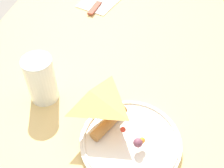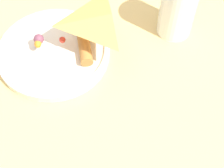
{
  "view_description": "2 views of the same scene",
  "coord_description": "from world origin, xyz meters",
  "px_view_note": "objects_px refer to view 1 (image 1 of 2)",
  "views": [
    {
      "loc": [
        -0.48,
        -0.1,
        1.31
      ],
      "look_at": [
        -0.05,
        -0.0,
        0.83
      ],
      "focal_mm": 45.0,
      "sensor_mm": 36.0,
      "label": 1
    },
    {
      "loc": [
        0.26,
        -0.22,
        1.3
      ],
      "look_at": [
        -0.0,
        -0.03,
        0.8
      ],
      "focal_mm": 55.0,
      "sensor_mm": 36.0,
      "label": 2
    }
  ],
  "objects_px": {
    "dining_table": "(115,112)",
    "butter_knife": "(101,0)",
    "plate_pizza": "(129,140)",
    "milk_glass": "(41,80)",
    "napkin_folded": "(102,0)"
  },
  "relations": [
    {
      "from": "dining_table",
      "to": "plate_pizza",
      "type": "bearing_deg",
      "value": -156.54
    },
    {
      "from": "plate_pizza",
      "to": "butter_knife",
      "type": "relative_size",
      "value": 1.0
    },
    {
      "from": "milk_glass",
      "to": "butter_knife",
      "type": "distance_m",
      "value": 0.48
    },
    {
      "from": "plate_pizza",
      "to": "dining_table",
      "type": "bearing_deg",
      "value": 23.46
    },
    {
      "from": "butter_knife",
      "to": "milk_glass",
      "type": "bearing_deg",
      "value": -174.8
    },
    {
      "from": "milk_glass",
      "to": "napkin_folded",
      "type": "height_order",
      "value": "milk_glass"
    },
    {
      "from": "milk_glass",
      "to": "butter_knife",
      "type": "bearing_deg",
      "value": -2.99
    },
    {
      "from": "milk_glass",
      "to": "dining_table",
      "type": "bearing_deg",
      "value": -69.98
    },
    {
      "from": "plate_pizza",
      "to": "butter_knife",
      "type": "distance_m",
      "value": 0.6
    },
    {
      "from": "dining_table",
      "to": "butter_knife",
      "type": "xyz_separation_m",
      "value": [
        0.41,
        0.15,
        0.1
      ]
    },
    {
      "from": "napkin_folded",
      "to": "butter_knife",
      "type": "distance_m",
      "value": 0.01
    },
    {
      "from": "dining_table",
      "to": "butter_knife",
      "type": "relative_size",
      "value": 5.66
    },
    {
      "from": "milk_glass",
      "to": "butter_knife",
      "type": "height_order",
      "value": "milk_glass"
    },
    {
      "from": "dining_table",
      "to": "butter_knife",
      "type": "bearing_deg",
      "value": 19.55
    },
    {
      "from": "dining_table",
      "to": "butter_knife",
      "type": "height_order",
      "value": "butter_knife"
    }
  ]
}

